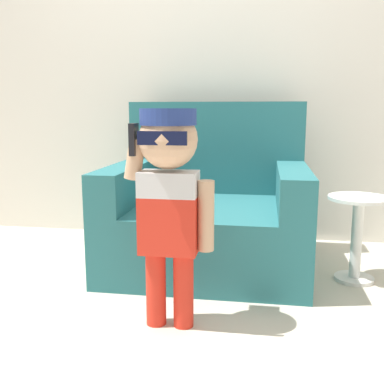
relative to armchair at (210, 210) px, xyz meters
name	(u,v)px	position (x,y,z in m)	size (l,w,h in m)	color
ground_plane	(176,268)	(-0.18, -0.16, -0.32)	(10.00, 10.00, 0.00)	beige
wall_back	(196,56)	(-0.18, 0.61, 0.98)	(10.00, 0.05, 2.60)	silver
armchair	(210,210)	(0.00, 0.00, 0.00)	(1.13, 1.00, 0.97)	#286B70
person_child	(169,185)	(-0.07, -0.86, 0.30)	(0.38, 0.28, 0.93)	red
side_table	(357,230)	(0.82, -0.19, -0.04)	(0.33, 0.33, 0.47)	white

